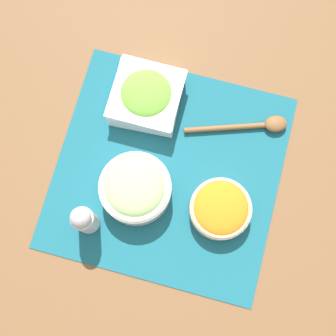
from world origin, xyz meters
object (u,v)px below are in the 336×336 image
(carrot_bowl, at_px, (220,209))
(pepper_shaker, at_px, (84,220))
(wooden_spoon, at_px, (255,125))
(cucumber_bowl, at_px, (135,188))
(lettuce_bowl, at_px, (146,96))

(carrot_bowl, height_order, pepper_shaker, pepper_shaker)
(carrot_bowl, distance_m, pepper_shaker, 0.27)
(wooden_spoon, bearing_deg, cucumber_bowl, 134.37)
(carrot_bowl, xyz_separation_m, cucumber_bowl, (-0.01, 0.18, 0.01))
(carrot_bowl, bearing_deg, wooden_spoon, -8.82)
(lettuce_bowl, xyz_separation_m, pepper_shaker, (-0.28, 0.04, 0.03))
(lettuce_bowl, height_order, cucumber_bowl, cucumber_bowl)
(cucumber_bowl, height_order, pepper_shaker, pepper_shaker)
(carrot_bowl, xyz_separation_m, lettuce_bowl, (0.19, 0.21, 0.01))
(carrot_bowl, relative_size, cucumber_bowl, 0.86)
(cucumber_bowl, bearing_deg, lettuce_bowl, 9.26)
(carrot_bowl, bearing_deg, lettuce_bowl, 47.44)
(lettuce_bowl, relative_size, pepper_shaker, 1.25)
(carrot_bowl, xyz_separation_m, pepper_shaker, (-0.09, 0.25, 0.03))
(lettuce_bowl, bearing_deg, carrot_bowl, -132.56)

